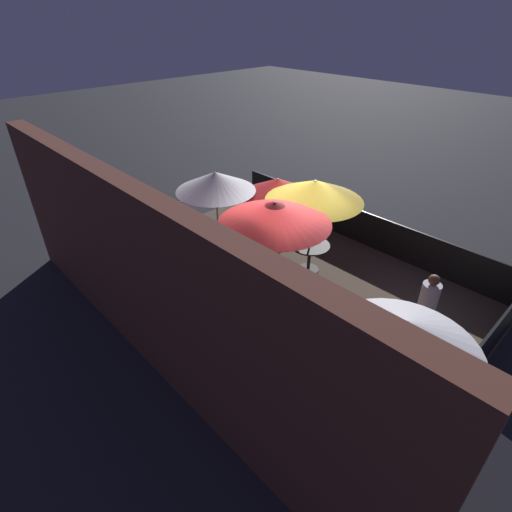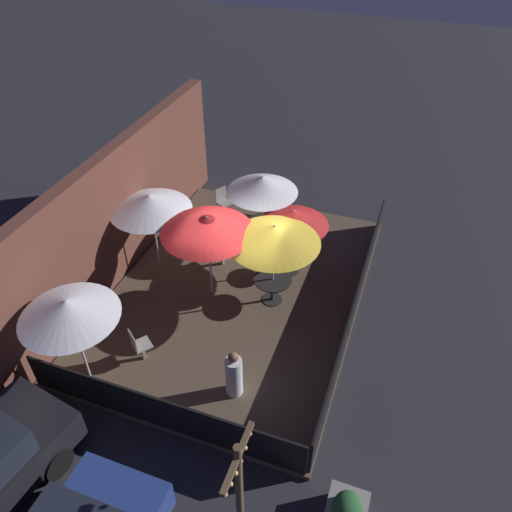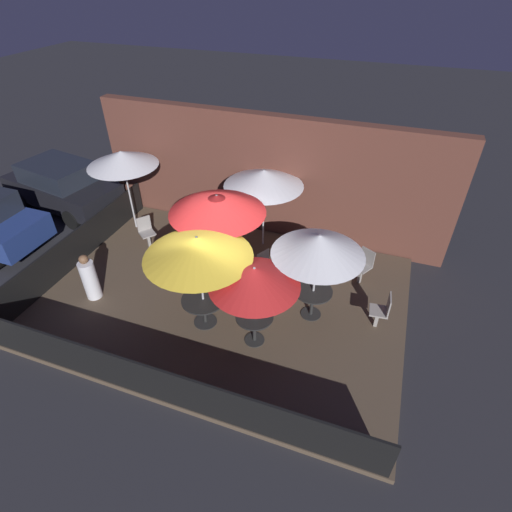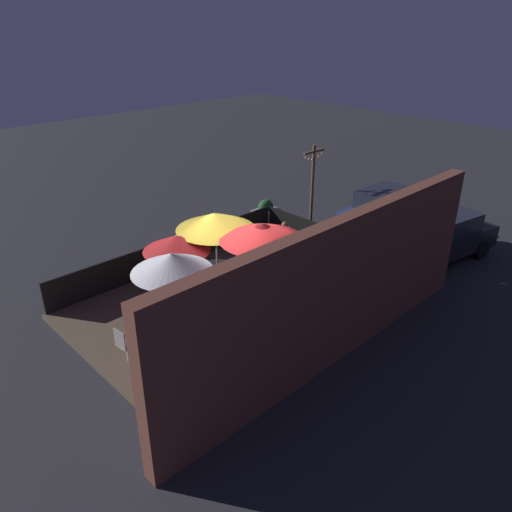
{
  "view_description": "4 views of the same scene",
  "coord_description": "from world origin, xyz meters",
  "px_view_note": "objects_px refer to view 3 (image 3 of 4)",
  "views": [
    {
      "loc": [
        -5.22,
        5.8,
        5.8
      ],
      "look_at": [
        0.31,
        0.52,
        1.01
      ],
      "focal_mm": 28.0,
      "sensor_mm": 36.0,
      "label": 1
    },
    {
      "loc": [
        -9.04,
        -3.75,
        9.32
      ],
      "look_at": [
        0.12,
        -0.46,
        1.33
      ],
      "focal_mm": 35.0,
      "sensor_mm": 36.0,
      "label": 2
    },
    {
      "loc": [
        3.24,
        -6.69,
        6.93
      ],
      "look_at": [
        0.71,
        0.39,
        1.26
      ],
      "focal_mm": 28.0,
      "sensor_mm": 36.0,
      "label": 3
    },
    {
      "loc": [
        8.1,
        9.16,
        7.46
      ],
      "look_at": [
        -0.58,
        0.1,
        1.38
      ],
      "focal_mm": 35.0,
      "sensor_mm": 36.0,
      "label": 4
    }
  ],
  "objects_px": {
    "patio_umbrella_4": "(264,178)",
    "parked_car_1": "(62,185)",
    "patio_umbrella_3": "(122,158)",
    "patron_0": "(90,279)",
    "patio_chair_2": "(266,267)",
    "patio_umbrella_2": "(197,247)",
    "patio_umbrella_1": "(254,277)",
    "patio_umbrella_5": "(217,204)",
    "dining_table_1": "(254,321)",
    "patio_umbrella_0": "(319,245)",
    "dining_table_2": "(204,304)",
    "patio_chair_0": "(363,265)",
    "patio_chair_3": "(382,310)",
    "dining_table_0": "(313,295)",
    "patio_chair_1": "(146,231)"
  },
  "relations": [
    {
      "from": "patio_umbrella_4",
      "to": "parked_car_1",
      "type": "distance_m",
      "value": 7.2
    },
    {
      "from": "patio_chair_2",
      "to": "parked_car_1",
      "type": "xyz_separation_m",
      "value": [
        -7.69,
        1.57,
        0.22
      ]
    },
    {
      "from": "patron_0",
      "to": "patio_umbrella_2",
      "type": "bearing_deg",
      "value": 46.08
    },
    {
      "from": "patio_umbrella_4",
      "to": "patron_0",
      "type": "height_order",
      "value": "patio_umbrella_4"
    },
    {
      "from": "patio_umbrella_0",
      "to": "patio_umbrella_4",
      "type": "height_order",
      "value": "patio_umbrella_4"
    },
    {
      "from": "patio_chair_0",
      "to": "patio_chair_2",
      "type": "height_order",
      "value": "patio_chair_0"
    },
    {
      "from": "patio_chair_0",
      "to": "patio_chair_3",
      "type": "relative_size",
      "value": 1.03
    },
    {
      "from": "dining_table_2",
      "to": "parked_car_1",
      "type": "xyz_separation_m",
      "value": [
        -6.82,
        3.39,
        0.14
      ]
    },
    {
      "from": "patio_umbrella_2",
      "to": "patio_chair_2",
      "type": "bearing_deg",
      "value": 64.58
    },
    {
      "from": "patio_umbrella_1",
      "to": "parked_car_1",
      "type": "height_order",
      "value": "patio_umbrella_1"
    },
    {
      "from": "patio_umbrella_0",
      "to": "patron_0",
      "type": "xyz_separation_m",
      "value": [
        -5.24,
        -1.2,
        -1.45
      ]
    },
    {
      "from": "patio_umbrella_5",
      "to": "parked_car_1",
      "type": "height_order",
      "value": "patio_umbrella_5"
    },
    {
      "from": "patio_umbrella_3",
      "to": "parked_car_1",
      "type": "xyz_separation_m",
      "value": [
        -3.01,
        0.42,
        -1.55
      ]
    },
    {
      "from": "patio_chair_0",
      "to": "patio_chair_3",
      "type": "height_order",
      "value": "patio_chair_0"
    },
    {
      "from": "patio_umbrella_2",
      "to": "patio_chair_2",
      "type": "xyz_separation_m",
      "value": [
        0.87,
        1.82,
        -1.65
      ]
    },
    {
      "from": "patio_umbrella_1",
      "to": "patio_chair_0",
      "type": "distance_m",
      "value": 3.66
    },
    {
      "from": "patio_umbrella_1",
      "to": "patio_umbrella_5",
      "type": "relative_size",
      "value": 0.83
    },
    {
      "from": "patio_umbrella_3",
      "to": "parked_car_1",
      "type": "distance_m",
      "value": 3.41
    },
    {
      "from": "patio_umbrella_1",
      "to": "patio_chair_1",
      "type": "distance_m",
      "value": 4.96
    },
    {
      "from": "parked_car_1",
      "to": "dining_table_0",
      "type": "bearing_deg",
      "value": -4.13
    },
    {
      "from": "patio_umbrella_4",
      "to": "patio_umbrella_5",
      "type": "relative_size",
      "value": 0.96
    },
    {
      "from": "dining_table_2",
      "to": "patio_chair_2",
      "type": "relative_size",
      "value": 1.06
    },
    {
      "from": "patio_umbrella_5",
      "to": "dining_table_2",
      "type": "bearing_deg",
      "value": -80.08
    },
    {
      "from": "patio_chair_3",
      "to": "patron_0",
      "type": "xyz_separation_m",
      "value": [
        -6.78,
        -1.34,
        0.06
      ]
    },
    {
      "from": "patio_umbrella_2",
      "to": "patio_umbrella_1",
      "type": "bearing_deg",
      "value": -6.02
    },
    {
      "from": "dining_table_2",
      "to": "patio_umbrella_1",
      "type": "bearing_deg",
      "value": -6.02
    },
    {
      "from": "patio_umbrella_0",
      "to": "dining_table_2",
      "type": "xyz_separation_m",
      "value": [
        -2.25,
        -1.07,
        -1.43
      ]
    },
    {
      "from": "patio_umbrella_1",
      "to": "patio_umbrella_5",
      "type": "bearing_deg",
      "value": 131.74
    },
    {
      "from": "patio_umbrella_4",
      "to": "patio_chair_0",
      "type": "bearing_deg",
      "value": -14.03
    },
    {
      "from": "patio_umbrella_3",
      "to": "patron_0",
      "type": "height_order",
      "value": "patio_umbrella_3"
    },
    {
      "from": "patron_0",
      "to": "patio_umbrella_1",
      "type": "bearing_deg",
      "value": 43.58
    },
    {
      "from": "patio_umbrella_1",
      "to": "patron_0",
      "type": "xyz_separation_m",
      "value": [
        -4.25,
        0.01,
        -1.26
      ]
    },
    {
      "from": "parked_car_1",
      "to": "dining_table_1",
      "type": "bearing_deg",
      "value": -13.34
    },
    {
      "from": "patio_umbrella_3",
      "to": "dining_table_1",
      "type": "distance_m",
      "value": 6.18
    },
    {
      "from": "patio_umbrella_0",
      "to": "dining_table_0",
      "type": "height_order",
      "value": "patio_umbrella_0"
    },
    {
      "from": "patio_umbrella_1",
      "to": "patio_umbrella_4",
      "type": "distance_m",
      "value": 3.72
    },
    {
      "from": "patio_chair_1",
      "to": "patio_chair_3",
      "type": "xyz_separation_m",
      "value": [
        6.68,
        -1.01,
        0.01
      ]
    },
    {
      "from": "dining_table_0",
      "to": "patio_umbrella_3",
      "type": "bearing_deg",
      "value": 162.6
    },
    {
      "from": "dining_table_0",
      "to": "patron_0",
      "type": "height_order",
      "value": "patron_0"
    },
    {
      "from": "dining_table_2",
      "to": "parked_car_1",
      "type": "relative_size",
      "value": 0.23
    },
    {
      "from": "patio_umbrella_5",
      "to": "patio_chair_3",
      "type": "distance_m",
      "value": 4.44
    },
    {
      "from": "patio_chair_2",
      "to": "dining_table_0",
      "type": "bearing_deg",
      "value": -0.0
    },
    {
      "from": "dining_table_0",
      "to": "dining_table_2",
      "type": "height_order",
      "value": "dining_table_0"
    },
    {
      "from": "patio_chair_2",
      "to": "patio_umbrella_2",
      "type": "bearing_deg",
      "value": -86.98
    },
    {
      "from": "dining_table_1",
      "to": "patio_chair_2",
      "type": "height_order",
      "value": "patio_chair_2"
    },
    {
      "from": "parked_car_1",
      "to": "patio_umbrella_4",
      "type": "bearing_deg",
      "value": 10.57
    },
    {
      "from": "patio_umbrella_5",
      "to": "patio_chair_2",
      "type": "distance_m",
      "value": 2.08
    },
    {
      "from": "patio_umbrella_1",
      "to": "patio_umbrella_5",
      "type": "distance_m",
      "value": 2.35
    },
    {
      "from": "patio_umbrella_2",
      "to": "patio_umbrella_0",
      "type": "bearing_deg",
      "value": 25.49
    },
    {
      "from": "patio_umbrella_4",
      "to": "patio_chair_1",
      "type": "distance_m",
      "value": 3.73
    }
  ]
}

